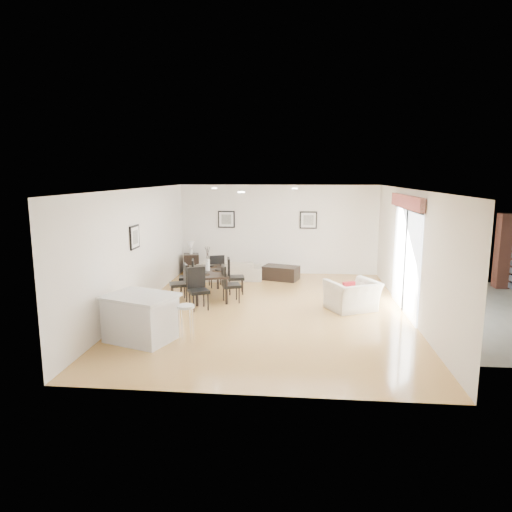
# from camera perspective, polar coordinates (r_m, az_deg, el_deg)

# --- Properties ---
(ground) EXTENTS (8.00, 8.00, 0.00)m
(ground) POSITION_cam_1_polar(r_m,az_deg,el_deg) (10.30, 1.72, -6.83)
(ground) COLOR tan
(ground) RESTS_ON ground
(wall_back) EXTENTS (6.00, 0.04, 2.70)m
(wall_back) POSITION_cam_1_polar(r_m,az_deg,el_deg) (13.94, 2.83, 3.32)
(wall_back) COLOR white
(wall_back) RESTS_ON ground
(wall_front) EXTENTS (6.00, 0.04, 2.70)m
(wall_front) POSITION_cam_1_polar(r_m,az_deg,el_deg) (6.09, -0.70, -5.64)
(wall_front) COLOR white
(wall_front) RESTS_ON ground
(wall_left) EXTENTS (0.04, 8.00, 2.70)m
(wall_left) POSITION_cam_1_polar(r_m,az_deg,el_deg) (10.61, -14.64, 0.84)
(wall_left) COLOR white
(wall_left) RESTS_ON ground
(wall_right) EXTENTS (0.04, 8.00, 2.70)m
(wall_right) POSITION_cam_1_polar(r_m,az_deg,el_deg) (10.24, 18.75, 0.30)
(wall_right) COLOR white
(wall_right) RESTS_ON ground
(ceiling) EXTENTS (6.00, 8.00, 0.02)m
(ceiling) POSITION_cam_1_polar(r_m,az_deg,el_deg) (9.85, 1.80, 8.37)
(ceiling) COLOR white
(ceiling) RESTS_ON wall_back
(sofa) EXTENTS (1.98, 0.95, 0.56)m
(sofa) POSITION_cam_1_polar(r_m,az_deg,el_deg) (13.21, -3.47, -1.77)
(sofa) COLOR #A29B84
(sofa) RESTS_ON ground
(armchair) EXTENTS (1.33, 1.27, 0.67)m
(armchair) POSITION_cam_1_polar(r_m,az_deg,el_deg) (10.46, 11.96, -4.86)
(armchair) COLOR beige
(armchair) RESTS_ON ground
(dining_table) EXTENTS (1.26, 1.77, 0.67)m
(dining_table) POSITION_cam_1_polar(r_m,az_deg,el_deg) (11.32, -6.03, -2.18)
(dining_table) COLOR black
(dining_table) RESTS_ON ground
(dining_chair_wnear) EXTENTS (0.53, 0.53, 0.90)m
(dining_chair_wnear) POSITION_cam_1_polar(r_m,az_deg,el_deg) (11.12, -9.27, -3.00)
(dining_chair_wnear) COLOR black
(dining_chair_wnear) RESTS_ON ground
(dining_chair_wfar) EXTENTS (0.45, 0.45, 0.85)m
(dining_chair_wfar) POSITION_cam_1_polar(r_m,az_deg,el_deg) (11.87, -8.31, -2.26)
(dining_chair_wfar) COLOR black
(dining_chair_wfar) RESTS_ON ground
(dining_chair_enear) EXTENTS (0.52, 0.52, 0.90)m
(dining_chair_enear) POSITION_cam_1_polar(r_m,az_deg,el_deg) (10.84, -3.53, -3.21)
(dining_chair_enear) COLOR black
(dining_chair_enear) RESTS_ON ground
(dining_chair_efar) EXTENTS (0.49, 0.49, 0.92)m
(dining_chair_efar) POSITION_cam_1_polar(r_m,az_deg,el_deg) (11.61, -2.93, -2.24)
(dining_chair_efar) COLOR black
(dining_chair_efar) RESTS_ON ground
(dining_chair_head) EXTENTS (0.57, 0.57, 0.94)m
(dining_chair_head) POSITION_cam_1_polar(r_m,az_deg,el_deg) (10.40, -7.32, -3.73)
(dining_chair_head) COLOR black
(dining_chair_head) RESTS_ON ground
(dining_chair_foot) EXTENTS (0.52, 0.52, 0.89)m
(dining_chair_foot) POSITION_cam_1_polar(r_m,az_deg,el_deg) (12.29, -4.97, -1.66)
(dining_chair_foot) COLOR black
(dining_chair_foot) RESTS_ON ground
(vase) EXTENTS (0.79, 1.21, 0.61)m
(vase) POSITION_cam_1_polar(r_m,az_deg,el_deg) (11.26, -6.06, -0.59)
(vase) COLOR white
(vase) RESTS_ON dining_table
(coffee_table) EXTENTS (1.13, 0.87, 0.40)m
(coffee_table) POSITION_cam_1_polar(r_m,az_deg,el_deg) (13.22, 3.12, -2.11)
(coffee_table) COLOR black
(coffee_table) RESTS_ON ground
(side_table) EXTENTS (0.56, 0.56, 0.61)m
(side_table) POSITION_cam_1_polar(r_m,az_deg,el_deg) (14.14, -8.09, -0.97)
(side_table) COLOR black
(side_table) RESTS_ON ground
(table_lamp) EXTENTS (0.20, 0.20, 0.39)m
(table_lamp) POSITION_cam_1_polar(r_m,az_deg,el_deg) (14.04, -8.14, 1.26)
(table_lamp) COLOR white
(table_lamp) RESTS_ON side_table
(cushion) EXTENTS (0.30, 0.22, 0.29)m
(cushion) POSITION_cam_1_polar(r_m,az_deg,el_deg) (10.31, 11.52, -3.96)
(cushion) COLOR maroon
(cushion) RESTS_ON armchair
(kitchen_island) EXTENTS (1.47, 1.30, 0.86)m
(kitchen_island) POSITION_cam_1_polar(r_m,az_deg,el_deg) (8.66, -14.22, -7.45)
(kitchen_island) COLOR silver
(kitchen_island) RESTS_ON ground
(bar_stool) EXTENTS (0.31, 0.31, 0.69)m
(bar_stool) POSITION_cam_1_polar(r_m,az_deg,el_deg) (8.38, -8.77, -6.74)
(bar_stool) COLOR silver
(bar_stool) RESTS_ON ground
(framed_print_back_left) EXTENTS (0.52, 0.04, 0.52)m
(framed_print_back_left) POSITION_cam_1_polar(r_m,az_deg,el_deg) (14.04, -3.72, 4.59)
(framed_print_back_left) COLOR black
(framed_print_back_left) RESTS_ON wall_back
(framed_print_back_right) EXTENTS (0.52, 0.04, 0.52)m
(framed_print_back_right) POSITION_cam_1_polar(r_m,az_deg,el_deg) (13.87, 6.57, 4.48)
(framed_print_back_right) COLOR black
(framed_print_back_right) RESTS_ON wall_back
(framed_print_left_wall) EXTENTS (0.04, 0.52, 0.52)m
(framed_print_left_wall) POSITION_cam_1_polar(r_m,az_deg,el_deg) (10.37, -14.93, 2.29)
(framed_print_left_wall) COLOR black
(framed_print_left_wall) RESTS_ON wall_left
(sliding_door) EXTENTS (0.12, 2.70, 2.57)m
(sliding_door) POSITION_cam_1_polar(r_m,az_deg,el_deg) (10.48, 18.25, 2.29)
(sliding_door) COLOR white
(sliding_door) RESTS_ON wall_right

